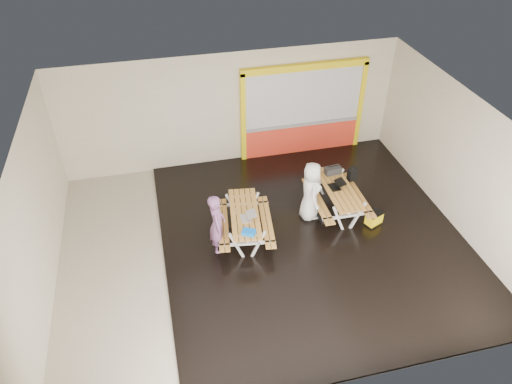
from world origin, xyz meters
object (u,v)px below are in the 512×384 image
object	(u,v)px
person_left	(217,224)
backpack	(352,173)
picnic_table_right	(338,193)
blue_pouch	(249,232)
fluke_bag	(374,219)
laptop_left	(248,217)
dark_case	(327,217)
toolbox	(333,170)
person_right	(311,191)
picnic_table_left	(245,219)
laptop_right	(337,185)

from	to	relation	value
person_left	backpack	world-z (taller)	person_left
picnic_table_right	backpack	world-z (taller)	backpack
blue_pouch	fluke_bag	size ratio (longest dim) A/B	0.57
person_left	picnic_table_right	bearing A→B (deg)	-69.41
person_left	laptop_left	distance (m)	0.77
laptop_left	dark_case	xyz separation A→B (m)	(2.22, 0.32, -0.72)
person_left	toolbox	bearing A→B (deg)	-59.64
picnic_table_right	person_right	bearing A→B (deg)	-178.14
fluke_bag	person_left	bearing A→B (deg)	179.09
person_left	person_right	size ratio (longest dim) A/B	0.98
laptop_left	person_right	bearing A→B (deg)	18.48
picnic_table_left	person_left	xyz separation A→B (m)	(-0.74, -0.30, 0.23)
person_right	backpack	bearing A→B (deg)	-60.66
fluke_bag	dark_case	bearing A→B (deg)	157.44
toolbox	fluke_bag	xyz separation A→B (m)	(0.67, -1.44, -0.68)
dark_case	laptop_right	bearing A→B (deg)	46.74
picnic_table_right	dark_case	size ratio (longest dim) A/B	4.97
picnic_table_left	toolbox	xyz separation A→B (m)	(2.71, 1.07, 0.30)
picnic_table_left	fluke_bag	world-z (taller)	picnic_table_left
picnic_table_left	laptop_right	xyz separation A→B (m)	(2.59, 0.46, 0.25)
picnic_table_right	fluke_bag	xyz separation A→B (m)	(0.74, -0.78, -0.39)
picnic_table_right	person_right	world-z (taller)	person_right
picnic_table_right	laptop_left	bearing A→B (deg)	-166.36
laptop_right	fluke_bag	world-z (taller)	laptop_right
laptop_left	blue_pouch	xyz separation A→B (m)	(-0.10, -0.54, -0.01)
picnic_table_right	fluke_bag	world-z (taller)	picnic_table_right
picnic_table_left	backpack	size ratio (longest dim) A/B	5.10
backpack	dark_case	size ratio (longest dim) A/B	1.03
picnic_table_right	fluke_bag	bearing A→B (deg)	-46.35
blue_pouch	person_left	bearing A→B (deg)	145.40
dark_case	fluke_bag	distance (m)	1.22
person_right	toolbox	world-z (taller)	person_right
picnic_table_left	backpack	xyz separation A→B (m)	(3.28, 1.02, 0.14)
person_left	person_right	bearing A→B (deg)	-66.46
backpack	fluke_bag	distance (m)	1.48
person_right	picnic_table_left	bearing A→B (deg)	107.35
laptop_right	blue_pouch	world-z (taller)	laptop_right
picnic_table_right	person_left	bearing A→B (deg)	-168.10
person_left	laptop_left	size ratio (longest dim) A/B	4.46
person_left	blue_pouch	distance (m)	0.82
picnic_table_right	laptop_left	xyz separation A→B (m)	(-2.60, -0.63, 0.23)
backpack	picnic_table_left	bearing A→B (deg)	-162.74
picnic_table_left	toolbox	world-z (taller)	toolbox
picnic_table_left	picnic_table_right	size ratio (longest dim) A/B	1.06
picnic_table_right	toolbox	size ratio (longest dim) A/B	4.41
person_left	backpack	xyz separation A→B (m)	(4.02, 1.32, -0.09)
laptop_right	backpack	distance (m)	0.90
picnic_table_left	laptop_left	world-z (taller)	laptop_left
backpack	person_left	bearing A→B (deg)	-161.84
person_right	picnic_table_right	bearing A→B (deg)	-82.61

